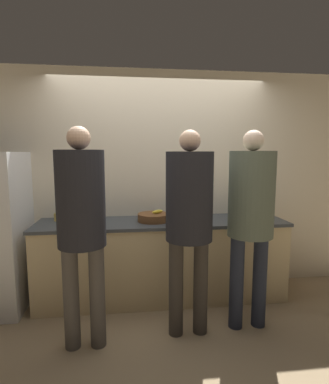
{
  "coord_description": "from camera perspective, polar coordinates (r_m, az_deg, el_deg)",
  "views": [
    {
      "loc": [
        -0.37,
        -2.88,
        1.64
      ],
      "look_at": [
        0.0,
        0.15,
        1.24
      ],
      "focal_mm": 28.0,
      "sensor_mm": 36.0,
      "label": 1
    }
  ],
  "objects": [
    {
      "name": "ground_plane",
      "position": [
        3.34,
        0.34,
        -22.04
      ],
      "size": [
        14.0,
        14.0,
        0.0
      ],
      "primitive_type": "plane",
      "color": "#9E8460"
    },
    {
      "name": "wall_back",
      "position": [
        3.61,
        -1.06,
        1.99
      ],
      "size": [
        5.2,
        0.06,
        2.6
      ],
      "color": "beige",
      "rests_on": "ground_plane"
    },
    {
      "name": "counter",
      "position": [
        3.49,
        -0.46,
        -12.6
      ],
      "size": [
        2.75,
        0.68,
        0.89
      ],
      "color": "beige",
      "rests_on": "ground_plane"
    },
    {
      "name": "person_left",
      "position": [
        2.52,
        -15.54,
        -4.43
      ],
      "size": [
        0.39,
        0.39,
        1.85
      ],
      "color": "#4C4742",
      "rests_on": "ground_plane"
    },
    {
      "name": "person_center",
      "position": [
        2.62,
        4.72,
        -3.65
      ],
      "size": [
        0.41,
        0.41,
        1.84
      ],
      "color": "#38332D",
      "rests_on": "ground_plane"
    },
    {
      "name": "person_right",
      "position": [
        2.83,
        16.13,
        -3.02
      ],
      "size": [
        0.41,
        0.41,
        1.84
      ],
      "color": "#232838",
      "rests_on": "ground_plane"
    },
    {
      "name": "fruit_bowl",
      "position": [
        3.32,
        -2.08,
        -4.81
      ],
      "size": [
        0.35,
        0.35,
        0.12
      ],
      "color": "brown",
      "rests_on": "counter"
    },
    {
      "name": "utensil_crock",
      "position": [
        3.42,
        -14.6,
        -4.28
      ],
      "size": [
        0.11,
        0.11,
        0.29
      ],
      "color": "#ADA393",
      "rests_on": "counter"
    },
    {
      "name": "bottle_clear",
      "position": [
        3.18,
        2.39,
        -4.68
      ],
      "size": [
        0.06,
        0.06,
        0.21
      ],
      "color": "silver",
      "rests_on": "counter"
    },
    {
      "name": "cup_yellow",
      "position": [
        3.54,
        -19.73,
        -4.53
      ],
      "size": [
        0.07,
        0.07,
        0.08
      ],
      "color": "gold",
      "rests_on": "counter"
    },
    {
      "name": "potted_plant",
      "position": [
        3.58,
        -16.91,
        -3.1
      ],
      "size": [
        0.14,
        0.14,
        0.21
      ],
      "color": "#9E6042",
      "rests_on": "counter"
    }
  ]
}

